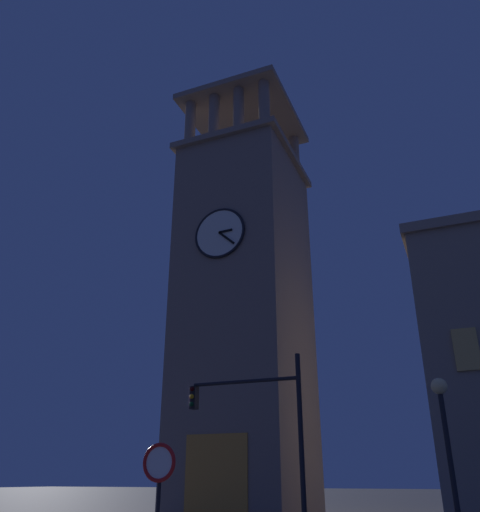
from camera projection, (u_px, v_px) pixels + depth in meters
The scene contains 4 objects.
clocktower at pixel (246, 310), 30.89m from camera, with size 6.97×8.13×28.90m.
traffic_signal_near at pixel (262, 421), 16.42m from camera, with size 3.91×0.41×5.74m.
street_lamp at pixel (445, 429), 13.79m from camera, with size 0.44×0.44×4.58m.
no_horn_sign at pixel (159, 473), 10.71m from camera, with size 0.78×0.14×2.72m.
Camera 1 is at (-10.13, 25.03, 2.02)m, focal length 36.36 mm.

